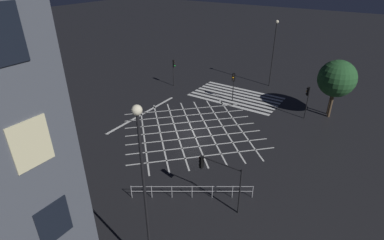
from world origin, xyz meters
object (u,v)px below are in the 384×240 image
Objects in this scene: street_lamp_east at (274,45)px; street_tree_near at (337,79)px; traffic_light_se_main at (174,67)px; traffic_light_sw_main at (307,96)px; traffic_light_median_south at (233,81)px; street_tree_far at (336,77)px; traffic_light_nw_main at (217,172)px; street_lamp_west at (144,180)px; traffic_light_ne_cross at (60,117)px.

street_lamp_east reaches higher than street_tree_near.
traffic_light_se_main is 1.01× the size of traffic_light_sw_main.
street_tree_far reaches higher than traffic_light_median_south.
traffic_light_se_main is at bearing -91.96° from traffic_light_median_south.
traffic_light_nw_main is 0.61× the size of street_tree_far.
street_lamp_west is at bearing 80.91° from street_tree_near.
street_lamp_west is at bearing 16.16° from traffic_light_median_south.
street_tree_far is at bearing 150.53° from street_lamp_east.
traffic_light_median_south is at bearing 75.58° from street_lamp_east.
street_tree_near is at bearing -99.09° from street_lamp_west.
street_lamp_west reaches higher than street_tree_far.
street_lamp_east is 31.03m from street_lamp_west.
street_tree_far is at bearing -127.74° from traffic_light_sw_main.
street_lamp_west is 25.59m from street_tree_near.
street_lamp_west is 26.17m from street_tree_far.
traffic_light_median_south reaches higher than traffic_light_ne_cross.
traffic_light_sw_main is 3.64m from street_tree_far.
street_lamp_east is (6.61, -7.36, 2.98)m from traffic_light_sw_main.
street_lamp_east reaches higher than street_tree_far.
traffic_light_se_main is (15.87, -16.78, -0.06)m from traffic_light_nw_main.
traffic_light_nw_main is 19.57m from street_tree_far.
street_tree_far reaches higher than traffic_light_se_main.
street_lamp_east is 1.46× the size of street_tree_far.
street_lamp_east reaches higher than traffic_light_sw_main.
street_lamp_east is 1.38× the size of street_tree_near.
traffic_light_se_main is 17.28m from traffic_light_ne_cross.
traffic_light_sw_main is at bearing -94.53° from street_lamp_west.
traffic_light_median_south is 19.28m from traffic_light_ne_cross.
street_tree_near is (-10.73, -2.06, 1.83)m from traffic_light_median_south.
street_lamp_west is (-15.66, 23.43, 3.80)m from traffic_light_se_main.
street_lamp_east is 9.91m from street_tree_far.
traffic_light_ne_cross is 27.85m from street_tree_far.
traffic_light_nw_main is 24.68m from street_lamp_east.
traffic_light_nw_main is at bearing -46.60° from traffic_light_se_main.
traffic_light_se_main is 0.42× the size of street_lamp_east.
street_lamp_west is (0.21, 6.65, 3.74)m from traffic_light_nw_main.
traffic_light_sw_main is 0.42× the size of street_lamp_east.
traffic_light_nw_main is 1.00× the size of traffic_light_sw_main.
traffic_light_nw_main is 1.03× the size of traffic_light_ne_cross.
street_tree_far is (-19.63, -19.67, 1.86)m from traffic_light_ne_cross.
street_lamp_east reaches higher than traffic_light_se_main.
traffic_light_median_south is at bearing -28.30° from traffic_light_ne_cross.
street_tree_near is (-3.82, -18.54, 1.69)m from traffic_light_nw_main.
street_tree_far is at bearing -98.37° from street_lamp_west.
traffic_light_median_south is at bearing 10.89° from street_tree_near.
traffic_light_se_main is 0.62× the size of street_tree_far.
street_tree_far reaches higher than traffic_light_nw_main.
street_tree_far is (-3.80, -25.81, -2.07)m from street_lamp_west.
traffic_light_sw_main is 10.33m from street_lamp_east.
traffic_light_nw_main is 17.86m from traffic_light_median_south.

